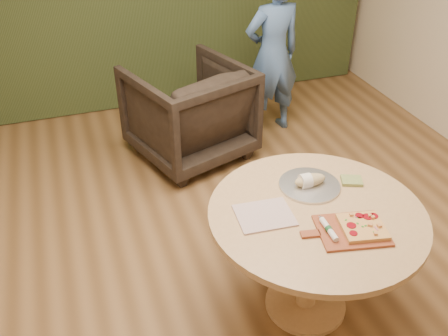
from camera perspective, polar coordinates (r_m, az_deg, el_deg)
The scene contains 11 objects.
room_shell at distance 2.54m, azimuth 4.12°, elevation 9.10°, with size 5.04×6.04×2.84m.
pedestal_table at distance 2.86m, azimuth 10.32°, elevation -7.07°, with size 1.20×1.20×0.75m.
pizza_paddle at distance 2.67m, azimuth 14.18°, elevation -6.96°, with size 0.47×0.35×0.01m.
flatbread_pizza at distance 2.68m, azimuth 15.57°, elevation -6.45°, with size 0.26×0.26×0.04m.
cutlery_roll at distance 2.62m, azimuth 11.88°, elevation -6.85°, with size 0.04×0.20×0.03m.
newspaper at distance 2.70m, azimuth 4.64°, elevation -5.41°, with size 0.30×0.25×0.01m, color silver.
serving_tray at distance 2.95m, azimuth 9.74°, elevation -1.95°, with size 0.36×0.36×0.02m.
bread_roll at distance 2.92m, azimuth 9.65°, elevation -1.41°, with size 0.19×0.09×0.09m.
green_packet at distance 3.03m, azimuth 14.38°, elevation -1.41°, with size 0.12×0.10×0.02m, color #5D6C30.
armchair at distance 4.41m, azimuth -4.02°, elevation 6.91°, with size 0.92×0.86×0.95m, color black.
person_standing at distance 4.75m, azimuth 5.55°, elevation 12.81°, with size 0.57×0.37×1.55m, color #446394.
Camera 1 is at (-0.92, -2.12, 2.45)m, focal length 40.00 mm.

